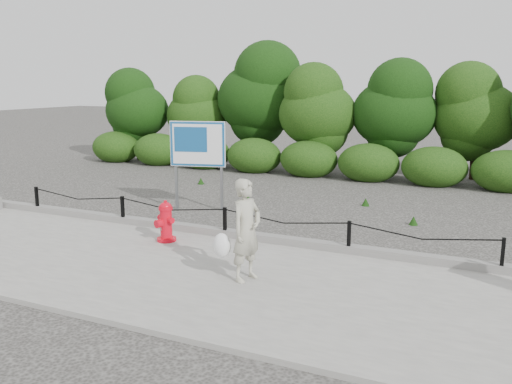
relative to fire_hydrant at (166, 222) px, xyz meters
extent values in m
plane|color=#2D2B28|center=(0.90, 0.72, -0.46)|extent=(90.00, 90.00, 0.00)
cube|color=gray|center=(0.90, -1.28, -0.42)|extent=(14.00, 4.00, 0.08)
cube|color=slate|center=(0.90, 0.77, -0.31)|extent=(14.00, 0.22, 0.14)
cube|color=black|center=(-4.10, 0.72, -0.08)|extent=(0.06, 0.06, 0.60)
cube|color=black|center=(-1.60, 0.72, -0.08)|extent=(0.06, 0.06, 0.60)
cube|color=black|center=(0.90, 0.72, -0.08)|extent=(0.06, 0.06, 0.60)
cube|color=black|center=(3.40, 0.72, -0.08)|extent=(0.06, 0.06, 0.60)
cube|color=black|center=(5.90, 0.72, -0.08)|extent=(0.06, 0.06, 0.60)
cylinder|color=black|center=(-2.85, 0.72, 0.14)|extent=(2.50, 0.02, 0.02)
cylinder|color=black|center=(-0.35, 0.72, 0.14)|extent=(2.50, 0.02, 0.02)
cylinder|color=black|center=(2.15, 0.72, 0.14)|extent=(2.50, 0.02, 0.02)
cylinder|color=black|center=(4.65, 0.72, 0.14)|extent=(2.50, 0.02, 0.02)
cylinder|color=black|center=(-7.60, 9.32, 0.42)|extent=(0.18, 0.18, 1.76)
ellipsoid|color=#1D4911|center=(-7.60, 9.32, 1.65)|extent=(2.61, 2.26, 2.82)
cylinder|color=black|center=(-5.10, 9.72, 0.35)|extent=(0.18, 0.18, 1.62)
ellipsoid|color=#1D4911|center=(-5.10, 9.72, 1.48)|extent=(2.40, 2.08, 2.60)
cylinder|color=black|center=(-2.60, 10.12, 0.65)|extent=(0.18, 0.18, 2.21)
ellipsoid|color=#1D4911|center=(-2.60, 10.12, 2.20)|extent=(3.28, 2.83, 3.54)
cylinder|color=black|center=(-0.10, 9.32, 0.45)|extent=(0.18, 0.18, 1.82)
ellipsoid|color=#1D4911|center=(-0.10, 9.32, 1.72)|extent=(2.69, 2.32, 2.90)
cylinder|color=black|center=(2.40, 9.72, 0.47)|extent=(0.18, 0.18, 1.87)
ellipsoid|color=#1D4911|center=(2.40, 9.72, 1.78)|extent=(2.77, 2.40, 2.99)
cylinder|color=black|center=(4.90, 10.12, 0.44)|extent=(0.18, 0.18, 1.81)
ellipsoid|color=#1D4911|center=(4.90, 10.12, 1.71)|extent=(2.68, 2.32, 2.90)
cylinder|color=red|center=(0.00, 0.01, -0.35)|extent=(0.48, 0.48, 0.06)
cylinder|color=red|center=(0.00, 0.01, -0.04)|extent=(0.29, 0.29, 0.56)
cylinder|color=red|center=(0.00, 0.01, 0.26)|extent=(0.35, 0.35, 0.05)
ellipsoid|color=red|center=(0.00, 0.01, 0.29)|extent=(0.31, 0.31, 0.18)
cylinder|color=red|center=(0.00, 0.01, 0.39)|extent=(0.08, 0.08, 0.05)
cylinder|color=red|center=(-0.14, 0.06, 0.05)|extent=(0.14, 0.14, 0.11)
cylinder|color=red|center=(0.15, -0.05, 0.05)|extent=(0.14, 0.14, 0.11)
cylinder|color=red|center=(-0.05, -0.15, -0.01)|extent=(0.19, 0.17, 0.16)
cylinder|color=slate|center=(-0.03, -0.13, -0.09)|extent=(0.01, 0.05, 0.12)
imported|color=#ADAA94|center=(2.31, -1.21, 0.41)|extent=(0.52, 0.66, 1.59)
ellipsoid|color=white|center=(1.96, -1.36, 0.17)|extent=(0.29, 0.22, 0.38)
cube|color=slate|center=(-1.46, 2.64, 0.62)|extent=(0.08, 0.08, 2.17)
cube|color=slate|center=(-0.36, 2.93, 0.62)|extent=(0.08, 0.08, 2.17)
cube|color=white|center=(-0.90, 2.74, 1.17)|extent=(1.32, 0.40, 1.09)
cube|color=#124E87|center=(-0.89, 2.72, 1.17)|extent=(1.29, 0.35, 1.05)
cube|color=#124E87|center=(-1.05, 2.67, 1.28)|extent=(0.79, 0.22, 0.60)
camera|label=1|loc=(5.79, -8.39, 2.65)|focal=38.00mm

